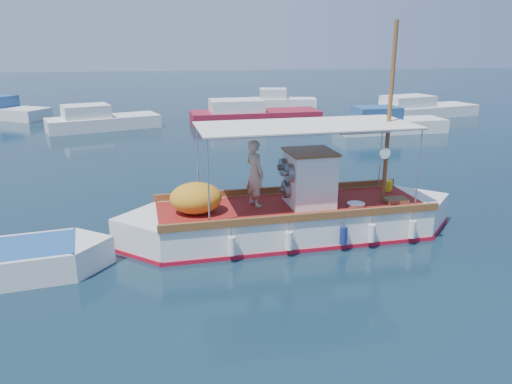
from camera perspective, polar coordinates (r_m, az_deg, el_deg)
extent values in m
plane|color=black|center=(14.63, 4.99, -5.37)|extent=(160.00, 160.00, 0.00)
cube|color=white|center=(14.76, 4.08, -3.64)|extent=(7.92, 3.20, 1.13)
cube|color=white|center=(14.16, -11.10, -4.85)|extent=(2.57, 2.57, 1.13)
cube|color=white|center=(16.28, 17.21, -2.38)|extent=(2.57, 2.57, 1.13)
cube|color=#AC1024|center=(14.88, 4.05, -4.86)|extent=(8.03, 3.29, 0.19)
cube|color=maroon|center=(14.57, 4.12, -1.63)|extent=(7.90, 2.99, 0.06)
cube|color=brown|center=(15.72, 2.74, 0.28)|extent=(7.82, 0.74, 0.21)
cube|color=brown|center=(13.37, 5.77, -2.87)|extent=(7.82, 0.74, 0.21)
cube|color=white|center=(14.50, 6.14, 1.50)|extent=(1.34, 1.44, 1.55)
cube|color=brown|center=(14.30, 6.24, 4.60)|extent=(1.45, 1.55, 0.06)
cylinder|color=slate|center=(13.91, 4.01, 2.20)|extent=(0.27, 0.53, 0.52)
cylinder|color=slate|center=(14.52, 3.25, 2.86)|extent=(0.27, 0.53, 0.52)
cylinder|color=slate|center=(14.37, 3.58, 0.35)|extent=(0.27, 0.53, 0.52)
cylinder|color=brown|center=(15.07, 15.01, 8.63)|extent=(0.13, 0.13, 5.15)
cylinder|color=brown|center=(14.77, 12.03, 7.05)|extent=(1.86, 0.23, 0.08)
cylinder|color=silver|center=(14.80, -6.69, 3.35)|extent=(0.05, 0.05, 2.32)
cylinder|color=silver|center=(12.63, -5.47, 0.97)|extent=(0.05, 0.05, 2.32)
cylinder|color=silver|center=(16.50, 14.08, 4.38)|extent=(0.05, 0.05, 2.32)
cylinder|color=silver|center=(14.58, 18.07, 2.40)|extent=(0.05, 0.05, 2.32)
cube|color=silver|center=(14.11, 5.74, 7.60)|extent=(6.26, 2.96, 0.04)
ellipsoid|color=orange|center=(13.89, -6.88, -0.69)|extent=(1.54, 1.34, 0.87)
cube|color=gold|center=(15.44, 8.28, 0.21)|extent=(0.27, 0.21, 0.41)
cylinder|color=gold|center=(16.43, 14.80, 0.73)|extent=(0.33, 0.33, 0.35)
cube|color=brown|center=(15.37, 15.68, -0.92)|extent=(0.71, 0.52, 0.12)
cylinder|color=#B2B2B2|center=(14.65, 11.35, -1.49)|extent=(0.56, 0.56, 0.12)
cylinder|color=white|center=(14.00, 14.53, 4.31)|extent=(0.31, 0.06, 0.31)
cylinder|color=white|center=(12.96, -2.81, -6.16)|extent=(0.22, 0.22, 0.49)
cylinder|color=navy|center=(13.80, 9.97, -4.92)|extent=(0.22, 0.22, 0.49)
cylinder|color=white|center=(14.70, 17.41, -4.08)|extent=(0.22, 0.22, 0.49)
imported|color=#ADA48F|center=(14.25, -0.15, 2.17)|extent=(0.72, 0.83, 1.93)
cube|color=white|center=(13.57, -19.75, -7.05)|extent=(1.84, 1.84, 0.94)
cube|color=silver|center=(33.80, -16.99, 7.42)|extent=(7.31, 4.62, 1.00)
cube|color=silver|center=(33.49, -18.87, 8.72)|extent=(3.29, 2.86, 0.80)
cube|color=maroon|center=(34.97, -0.07, 8.46)|extent=(9.04, 3.41, 1.00)
cube|color=silver|center=(34.58, -2.26, 9.86)|extent=(3.70, 2.62, 0.80)
cube|color=silver|center=(32.31, 15.11, 7.15)|extent=(6.89, 2.68, 1.00)
cube|color=navy|center=(31.72, 13.59, 8.74)|extent=(2.83, 2.06, 0.80)
cube|color=silver|center=(39.50, 18.33, 8.61)|extent=(9.22, 4.87, 1.00)
cube|color=silver|center=(38.51, 16.97, 9.89)|extent=(4.00, 3.08, 0.80)
cube|color=silver|center=(41.02, -26.53, 7.97)|extent=(6.64, 5.20, 1.00)
cube|color=silver|center=(42.45, 3.07, 9.98)|extent=(5.73, 2.81, 1.00)
cube|color=silver|center=(42.31, 1.95, 11.20)|extent=(2.43, 2.01, 0.80)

